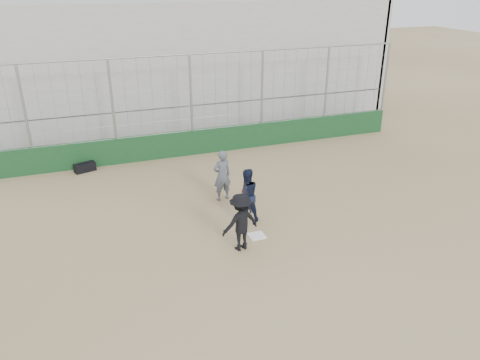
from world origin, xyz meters
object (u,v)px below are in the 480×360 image
object	(u,v)px
batter_at_plate	(240,222)
umpire	(222,178)
catcher_crouched	(246,205)
equipment_bag	(85,167)

from	to	relation	value
batter_at_plate	umpire	xyz separation A→B (m)	(0.47, 3.00, -0.04)
catcher_crouched	equipment_bag	distance (m)	7.15
batter_at_plate	equipment_bag	size ratio (longest dim) A/B	2.15
batter_at_plate	umpire	bearing A→B (deg)	81.18
catcher_crouched	umpire	xyz separation A→B (m)	(-0.18, 1.71, 0.19)
catcher_crouched	equipment_bag	bearing A→B (deg)	126.81
umpire	batter_at_plate	bearing A→B (deg)	71.27
batter_at_plate	equipment_bag	bearing A→B (deg)	117.37
batter_at_plate	umpire	distance (m)	3.04
equipment_bag	batter_at_plate	bearing A→B (deg)	-62.63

